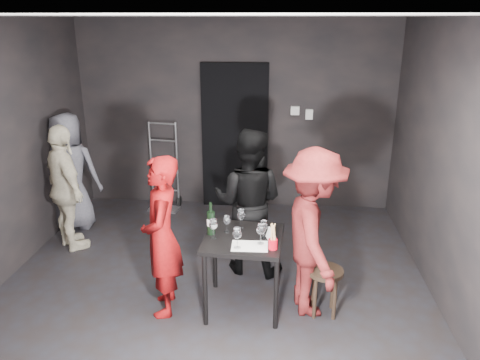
# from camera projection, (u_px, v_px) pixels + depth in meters

# --- Properties ---
(floor) EXTENTS (4.50, 5.00, 0.02)m
(floor) POSITION_uv_depth(u_px,v_px,m) (212.00, 294.00, 4.81)
(floor) COLOR black
(floor) RESTS_ON ground
(ceiling) EXTENTS (4.50, 5.00, 0.02)m
(ceiling) POSITION_uv_depth(u_px,v_px,m) (205.00, 16.00, 3.92)
(ceiling) COLOR silver
(ceiling) RESTS_ON ground
(wall_back) EXTENTS (4.50, 0.04, 2.70)m
(wall_back) POSITION_uv_depth(u_px,v_px,m) (235.00, 116.00, 6.72)
(wall_back) COLOR black
(wall_back) RESTS_ON ground
(wall_front) EXTENTS (4.50, 0.04, 2.70)m
(wall_front) POSITION_uv_depth(u_px,v_px,m) (121.00, 345.00, 2.01)
(wall_front) COLOR black
(wall_front) RESTS_ON ground
(wall_right) EXTENTS (0.04, 5.00, 2.70)m
(wall_right) POSITION_uv_depth(u_px,v_px,m) (458.00, 176.00, 4.18)
(wall_right) COLOR black
(wall_right) RESTS_ON ground
(doorway) EXTENTS (0.95, 0.10, 2.10)m
(doorway) POSITION_uv_depth(u_px,v_px,m) (235.00, 137.00, 6.76)
(doorway) COLOR black
(doorway) RESTS_ON ground
(wallbox_upper) EXTENTS (0.12, 0.06, 0.12)m
(wallbox_upper) POSITION_uv_depth(u_px,v_px,m) (295.00, 111.00, 6.56)
(wallbox_upper) COLOR #B7B7B2
(wallbox_upper) RESTS_ON wall_back
(wallbox_lower) EXTENTS (0.10, 0.06, 0.14)m
(wallbox_lower) POSITION_uv_depth(u_px,v_px,m) (309.00, 114.00, 6.56)
(wallbox_lower) COLOR #B7B7B2
(wallbox_lower) RESTS_ON wall_back
(hand_truck) EXTENTS (0.43, 0.36, 1.29)m
(hand_truck) POSITION_uv_depth(u_px,v_px,m) (165.00, 193.00, 6.91)
(hand_truck) COLOR #B2B2B7
(hand_truck) RESTS_ON floor
(tasting_table) EXTENTS (0.72, 0.72, 0.75)m
(tasting_table) POSITION_uv_depth(u_px,v_px,m) (243.00, 246.00, 4.39)
(tasting_table) COLOR black
(tasting_table) RESTS_ON floor
(stool) EXTENTS (0.34, 0.34, 0.47)m
(stool) POSITION_uv_depth(u_px,v_px,m) (325.00, 279.00, 4.37)
(stool) COLOR #302117
(stool) RESTS_ON floor
(server_red) EXTENTS (0.48, 0.64, 1.59)m
(server_red) POSITION_uv_depth(u_px,v_px,m) (162.00, 235.00, 4.31)
(server_red) COLOR maroon
(server_red) RESTS_ON floor
(woman_black) EXTENTS (0.91, 0.61, 1.73)m
(woman_black) POSITION_uv_depth(u_px,v_px,m) (249.00, 197.00, 5.01)
(woman_black) COLOR black
(woman_black) RESTS_ON floor
(man_maroon) EXTENTS (0.71, 1.19, 1.73)m
(man_maroon) POSITION_uv_depth(u_px,v_px,m) (313.00, 227.00, 4.29)
(man_maroon) COLOR maroon
(man_maroon) RESTS_ON floor
(bystander_cream) EXTENTS (0.96, 0.97, 1.58)m
(bystander_cream) POSITION_uv_depth(u_px,v_px,m) (66.00, 187.00, 5.53)
(bystander_cream) COLOR beige
(bystander_cream) RESTS_ON floor
(bystander_grey) EXTENTS (0.80, 0.44, 1.61)m
(bystander_grey) POSITION_uv_depth(u_px,v_px,m) (70.00, 170.00, 6.10)
(bystander_grey) COLOR #575762
(bystander_grey) RESTS_ON floor
(tasting_mat) EXTENTS (0.33, 0.23, 0.00)m
(tasting_mat) POSITION_uv_depth(u_px,v_px,m) (250.00, 246.00, 4.18)
(tasting_mat) COLOR white
(tasting_mat) RESTS_ON tasting_table
(wine_glass_a) EXTENTS (0.09, 0.09, 0.21)m
(wine_glass_a) POSITION_uv_depth(u_px,v_px,m) (213.00, 228.00, 4.30)
(wine_glass_a) COLOR white
(wine_glass_a) RESTS_ON tasting_table
(wine_glass_b) EXTENTS (0.08, 0.08, 0.18)m
(wine_glass_b) POSITION_uv_depth(u_px,v_px,m) (227.00, 223.00, 4.43)
(wine_glass_b) COLOR white
(wine_glass_b) RESTS_ON tasting_table
(wine_glass_c) EXTENTS (0.10, 0.10, 0.22)m
(wine_glass_c) POSITION_uv_depth(u_px,v_px,m) (241.00, 218.00, 4.50)
(wine_glass_c) COLOR white
(wine_glass_c) RESTS_ON tasting_table
(wine_glass_d) EXTENTS (0.11, 0.11, 0.21)m
(wine_glass_d) POSITION_uv_depth(u_px,v_px,m) (237.00, 237.00, 4.12)
(wine_glass_d) COLOR white
(wine_glass_d) RESTS_ON tasting_table
(wine_glass_e) EXTENTS (0.10, 0.10, 0.21)m
(wine_glass_e) POSITION_uv_depth(u_px,v_px,m) (261.00, 233.00, 4.19)
(wine_glass_e) COLOR white
(wine_glass_e) RESTS_ON tasting_table
(wine_glass_f) EXTENTS (0.08, 0.08, 0.19)m
(wine_glass_f) POSITION_uv_depth(u_px,v_px,m) (264.00, 229.00, 4.31)
(wine_glass_f) COLOR white
(wine_glass_f) RESTS_ON tasting_table
(wine_bottle) EXTENTS (0.08, 0.08, 0.32)m
(wine_bottle) POSITION_uv_depth(u_px,v_px,m) (211.00, 222.00, 4.38)
(wine_bottle) COLOR black
(wine_bottle) RESTS_ON tasting_table
(breadstick_cup) EXTENTS (0.08, 0.08, 0.25)m
(breadstick_cup) POSITION_uv_depth(u_px,v_px,m) (273.00, 237.00, 4.10)
(breadstick_cup) COLOR #BD0717
(breadstick_cup) RESTS_ON tasting_table
(reserved_card) EXTENTS (0.13, 0.16, 0.11)m
(reserved_card) POSITION_uv_depth(u_px,v_px,m) (270.00, 234.00, 4.29)
(reserved_card) COLOR white
(reserved_card) RESTS_ON tasting_table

